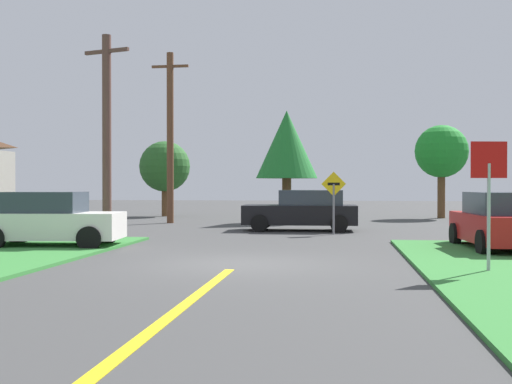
# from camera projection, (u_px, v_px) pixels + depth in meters

# --- Properties ---
(ground_plane) EXTENTS (120.00, 120.00, 0.00)m
(ground_plane) POSITION_uv_depth(u_px,v_px,m) (237.00, 264.00, 14.22)
(ground_plane) COLOR #414141
(lane_stripe_center) EXTENTS (0.20, 14.00, 0.01)m
(lane_stripe_center) POSITION_uv_depth(u_px,v_px,m) (111.00, 362.00, 6.28)
(lane_stripe_center) COLOR yellow
(lane_stripe_center) RESTS_ON ground
(stop_sign) EXTENTS (0.74, 0.16, 2.70)m
(stop_sign) POSITION_uv_depth(u_px,v_px,m) (489.00, 181.00, 12.56)
(stop_sign) COLOR #9EA0A8
(stop_sign) RESTS_ON ground
(parked_car_near_building) EXTENTS (4.12, 2.23, 1.62)m
(parked_car_near_building) POSITION_uv_depth(u_px,v_px,m) (50.00, 220.00, 17.97)
(parked_car_near_building) COLOR white
(parked_car_near_building) RESTS_ON ground
(car_approaching_junction) EXTENTS (4.55, 2.21, 1.62)m
(car_approaching_junction) POSITION_uv_depth(u_px,v_px,m) (303.00, 210.00, 24.76)
(car_approaching_junction) COLOR black
(car_approaching_junction) RESTS_ON ground
(car_on_crossroad) EXTENTS (2.32, 4.24, 1.62)m
(car_on_crossroad) POSITION_uv_depth(u_px,v_px,m) (504.00, 222.00, 17.00)
(car_on_crossroad) COLOR red
(car_on_crossroad) RESTS_ON ground
(utility_pole_mid) EXTENTS (1.76, 0.62, 7.03)m
(utility_pole_mid) POSITION_uv_depth(u_px,v_px,m) (107.00, 133.00, 21.52)
(utility_pole_mid) COLOR brown
(utility_pole_mid) RESTS_ON ground
(utility_pole_far) EXTENTS (1.80, 0.33, 8.18)m
(utility_pole_far) POSITION_uv_depth(u_px,v_px,m) (170.00, 136.00, 29.76)
(utility_pole_far) COLOR brown
(utility_pole_far) RESTS_ON ground
(direction_sign) EXTENTS (0.90, 0.15, 2.31)m
(direction_sign) POSITION_uv_depth(u_px,v_px,m) (334.00, 196.00, 22.78)
(direction_sign) COLOR slate
(direction_sign) RESTS_ON ground
(oak_tree_left) EXTENTS (2.97, 2.97, 5.42)m
(oak_tree_left) POSITION_uv_depth(u_px,v_px,m) (287.00, 145.00, 29.87)
(oak_tree_left) COLOR brown
(oak_tree_left) RESTS_ON ground
(pine_tree_center) EXTENTS (2.90, 2.90, 5.14)m
(pine_tree_center) POSITION_uv_depth(u_px,v_px,m) (441.00, 152.00, 34.21)
(pine_tree_center) COLOR brown
(pine_tree_center) RESTS_ON ground
(oak_tree_right) EXTENTS (2.96, 2.96, 4.41)m
(oak_tree_right) POSITION_uv_depth(u_px,v_px,m) (165.00, 167.00, 36.34)
(oak_tree_right) COLOR brown
(oak_tree_right) RESTS_ON ground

